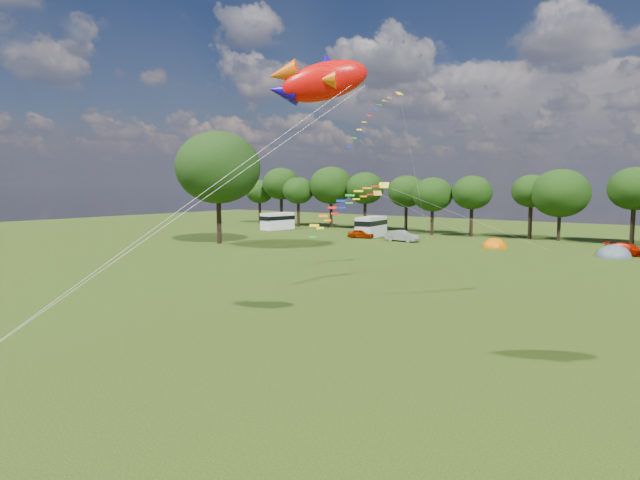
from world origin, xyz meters
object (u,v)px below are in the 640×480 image
Objects in this scene: big_tree at (218,168)px; campervan_a at (278,221)px; tent_greyblue at (613,257)px; tent_orange at (494,248)px; car_b at (402,236)px; campervan_b at (371,226)px; car_a at (361,234)px; fish_kite at (316,81)px; car_c at (628,249)px.

big_tree is 21.78m from campervan_a.
tent_orange is at bearing 176.03° from tent_greyblue.
campervan_b is (-6.28, 3.00, 0.76)m from car_b.
campervan_a reaches higher than car_a.
campervan_b is 1.36× the size of fish_kite.
fish_kite is at bearing -37.36° from big_tree.
car_c is 1.17× the size of tent_greyblue.
campervan_b reaches higher than campervan_a.
fish_kite reaches higher than car_b.
big_tree is 3.18× the size of car_c.
fish_kite reaches higher than tent_orange.
car_b is 46.57m from fish_kite.
big_tree is 43.63m from fish_kite.
car_a is at bearing 103.43° from car_c.
car_c is 0.73× the size of campervan_b.
tent_greyblue is 0.85× the size of fish_kite.
tent_orange is (17.69, -2.68, -1.43)m from campervan_b.
tent_orange is 0.85× the size of tent_greyblue.
tent_orange is 0.72× the size of fish_kite.
car_a is 30.54m from car_c.
car_b is at bearing 85.05° from fish_kite.
campervan_a reaches higher than car_b.
car_a is at bearing 57.06° from big_tree.
fish_kite reaches higher than campervan_a.
tent_greyblue is at bearing -103.15° from campervan_b.
car_b is 0.93× the size of fish_kite.
car_a is 0.63× the size of campervan_a.
fish_kite is (6.84, -41.88, 11.08)m from tent_orange.
car_c is at bearing 69.34° from tent_greyblue.
car_c reaches higher than car_a.
tent_orange is at bearing 29.04° from big_tree.
big_tree is at bearing -150.96° from tent_orange.
campervan_b is at bearing 173.24° from tent_greyblue.
campervan_b is at bearing -15.56° from car_a.
fish_kite reaches higher than car_a.
car_c is 0.75× the size of campervan_a.
tent_greyblue is (11.90, -0.83, -0.00)m from tent_orange.
car_c is 12.90m from tent_orange.
car_a is at bearing -94.01° from campervan_a.
big_tree is 2.32× the size of campervan_b.
fish_kite is (42.11, -45.43, 9.70)m from campervan_a.
car_b is 23.33m from tent_greyblue.
campervan_a is 62.70m from fish_kite.
car_c is at bearing -102.58° from car_a.
car_a is 2.69m from campervan_b.
campervan_b is 51.78m from fish_kite.
tent_greyblue is at bearing 170.12° from car_c.
car_b is (16.38, 15.11, -8.33)m from big_tree.
big_tree is at bearing 133.92° from car_b.
fish_kite is at bearing -164.93° from car_a.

